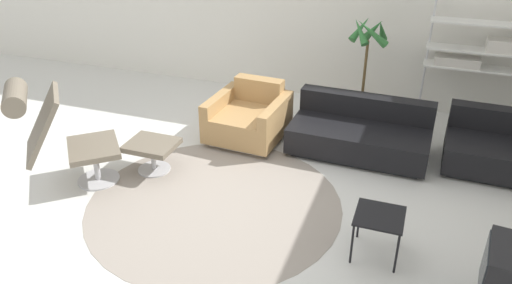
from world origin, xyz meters
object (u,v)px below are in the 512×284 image
Objects in this scene: couch_second at (506,151)px; shelf_unit at (482,51)px; ottoman at (152,149)px; armchair_red at (249,119)px; potted_plant at (365,72)px; side_table at (379,219)px; couch_low at (360,134)px; lounge_chair at (52,126)px.

shelf_unit is at bearing -70.47° from couch_second.
armchair_red is (0.72, 1.10, -0.01)m from ottoman.
ottoman is 2.88m from potted_plant.
ottoman is 0.55× the size of armchair_red.
potted_plant is at bearing 101.77° from side_table.
couch_low is 1.86m from side_table.
armchair_red is 2.94m from couch_second.
shelf_unit reaches higher than couch_low.
ottoman is 2.59m from side_table.
armchair_red is at bearing 5.89° from couch_second.
lounge_chair is 3.80m from potted_plant.
ottoman is at bearing -133.53° from potted_plant.
couch_low is 0.98m from potted_plant.
armchair_red reaches higher than couch_second.
shelf_unit is (1.23, 1.21, 0.77)m from couch_low.
couch_low is (1.36, 0.10, -0.03)m from armchair_red.
ottoman is 3.89m from couch_second.
shelf_unit reaches higher than side_table.
armchair_red is 0.59× the size of couch_low.
lounge_chair reaches higher than couch_second.
couch_low is 0.98× the size of shelf_unit.
couch_second is at bearing 19.87° from ottoman.
potted_plant is at bearing -165.67° from shelf_unit.
couch_low is 1.58m from couch_second.
shelf_unit is (1.35, 0.34, 0.32)m from potted_plant.
potted_plant is (-1.70, 0.74, 0.45)m from couch_second.
armchair_red is at bearing -153.20° from shelf_unit.
lounge_chair reaches higher than side_table.
couch_low is at bearing -82.10° from potted_plant.
couch_second is at bearing -173.99° from couch_low.
side_table is at bearing -13.41° from ottoman.
side_table is (1.79, -1.70, 0.11)m from armchair_red.
lounge_chair is 1.06m from ottoman.
ottoman is 0.41× the size of couch_second.
potted_plant is (1.96, 2.06, 0.42)m from ottoman.
side_table is (-1.14, -1.92, 0.14)m from couch_second.
lounge_chair is 2.30m from armchair_red.
potted_plant is at bearing 94.44° from lounge_chair.
armchair_red is at bearing 56.74° from ottoman.
side_table is at bearing -104.74° from shelf_unit.
potted_plant is (-0.12, 0.86, 0.45)m from couch_low.
lounge_chair is at bearing -179.64° from side_table.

